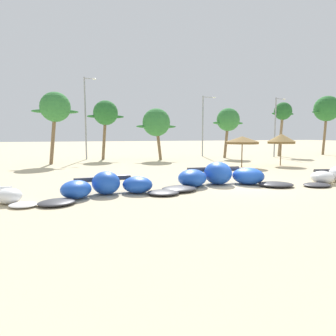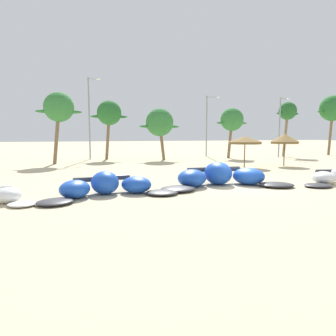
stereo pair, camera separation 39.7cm
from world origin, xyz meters
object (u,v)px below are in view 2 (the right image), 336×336
(beach_umbrella_middle, at_px, (285,139))
(lamppost_west_center, at_px, (90,115))
(palm_center_right, at_px, (232,120))
(palm_right, at_px, (333,109))
(palm_center_left, at_px, (160,123))
(kite_left, at_px, (107,186))
(palm_right_of_gap, at_px, (288,112))
(lamppost_east_center, at_px, (208,122))
(beach_umbrella_near_van, at_px, (245,140))
(kite_left_of_center, at_px, (221,177))
(palm_left_of_gap, at_px, (109,114))
(palm_left, at_px, (59,108))
(lamppost_east, at_px, (281,124))

(beach_umbrella_middle, bearing_deg, lamppost_west_center, 140.59)
(palm_center_right, bearing_deg, palm_right, 2.11)
(beach_umbrella_middle, height_order, palm_center_left, palm_center_left)
(kite_left, xyz_separation_m, palm_right_of_gap, (27.44, 20.34, 5.70))
(palm_right, bearing_deg, beach_umbrella_middle, -147.21)
(palm_right_of_gap, height_order, lamppost_east_center, lamppost_east_center)
(beach_umbrella_near_van, distance_m, palm_center_left, 11.96)
(lamppost_west_center, bearing_deg, lamppost_east_center, 0.85)
(kite_left_of_center, relative_size, beach_umbrella_middle, 2.66)
(palm_left_of_gap, relative_size, palm_right_of_gap, 0.95)
(kite_left_of_center, height_order, palm_right_of_gap, palm_right_of_gap)
(palm_left, distance_m, palm_right, 38.57)
(palm_center_left, xyz_separation_m, lamppost_west_center, (-7.85, 3.66, 1.04))
(beach_umbrella_near_van, xyz_separation_m, beach_umbrella_middle, (4.46, 0.00, 0.11))
(palm_left, bearing_deg, lamppost_east, 1.76)
(palm_left_of_gap, relative_size, palm_right, 0.81)
(palm_right, bearing_deg, palm_center_left, -178.55)
(palm_left_of_gap, bearing_deg, palm_left, -141.85)
(lamppost_east_center, bearing_deg, palm_left, -164.20)
(lamppost_east_center, bearing_deg, palm_center_left, -154.67)
(lamppost_west_center, height_order, lamppost_east_center, lamppost_west_center)
(kite_left_of_center, relative_size, palm_center_left, 1.34)
(kite_left_of_center, xyz_separation_m, lamppost_east, (18.75, 18.53, 3.99))
(kite_left, distance_m, lamppost_west_center, 24.38)
(palm_left_of_gap, height_order, palm_right, palm_right)
(lamppost_east, bearing_deg, kite_left, -142.85)
(palm_center_right, bearing_deg, palm_right_of_gap, 0.74)
(palm_right, bearing_deg, lamppost_east_center, 170.37)
(beach_umbrella_near_van, relative_size, palm_right_of_gap, 0.42)
(beach_umbrella_near_van, height_order, lamppost_west_center, lamppost_west_center)
(lamppost_east_center, bearing_deg, kite_left_of_center, -113.76)
(lamppost_east_center, bearing_deg, lamppost_east, -28.70)
(beach_umbrella_near_van, bearing_deg, beach_umbrella_middle, 0.01)
(beach_umbrella_middle, xyz_separation_m, lamppost_east, (7.22, 9.86, 1.87))
(palm_right, bearing_deg, palm_center_right, -177.89)
(palm_right, bearing_deg, palm_right_of_gap, -176.49)
(palm_left, relative_size, lamppost_west_center, 0.74)
(beach_umbrella_near_van, height_order, palm_center_left, palm_center_left)
(palm_right, relative_size, lamppost_west_center, 0.89)
(beach_umbrella_middle, bearing_deg, kite_left, -152.58)
(palm_left_of_gap, xyz_separation_m, lamppost_east_center, (13.85, 1.04, -0.83))
(lamppost_east, bearing_deg, beach_umbrella_near_van, -139.81)
(beach_umbrella_near_van, bearing_deg, palm_left, 151.29)
(beach_umbrella_middle, bearing_deg, palm_right, 32.79)
(kite_left, distance_m, kite_left_of_center, 6.89)
(palm_left, bearing_deg, palm_center_left, 8.25)
(kite_left_of_center, distance_m, lamppost_west_center, 24.22)
(kite_left_of_center, bearing_deg, kite_left, -172.79)
(kite_left, distance_m, lamppost_east, 32.37)
(palm_center_left, relative_size, lamppost_west_center, 0.62)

